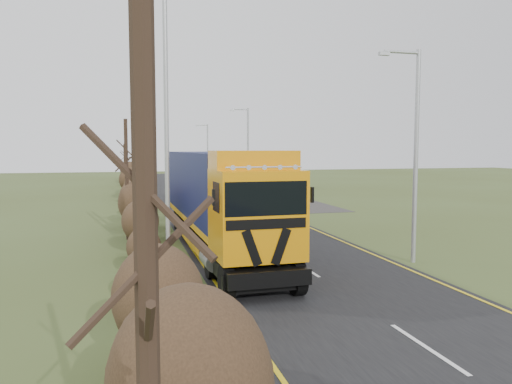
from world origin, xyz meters
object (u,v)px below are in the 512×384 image
at_px(lorry, 218,194).
at_px(car_blue_sedan, 274,190).
at_px(car_red_hatchback, 272,197).
at_px(streetlight_near, 414,147).
at_px(speed_sign, 265,184).

xyz_separation_m(lorry, car_blue_sedan, (9.68, 23.22, -1.94)).
bearing_deg(car_blue_sedan, car_red_hatchback, 82.77).
distance_m(car_red_hatchback, streetlight_near, 22.53).
relative_size(car_red_hatchback, car_blue_sedan, 0.90).
bearing_deg(speed_sign, lorry, -112.79).
bearing_deg(lorry, car_blue_sedan, 66.25).
xyz_separation_m(car_blue_sedan, streetlight_near, (-2.59, -27.48, 4.01)).
bearing_deg(car_blue_sedan, speed_sign, 78.95).
height_order(car_red_hatchback, car_blue_sedan, car_blue_sedan).
height_order(lorry, car_red_hatchback, lorry).
bearing_deg(streetlight_near, lorry, 148.98).
height_order(car_red_hatchback, speed_sign, speed_sign).
distance_m(car_red_hatchback, speed_sign, 2.08).
bearing_deg(speed_sign, car_blue_sedan, 67.75).
height_order(lorry, speed_sign, lorry).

